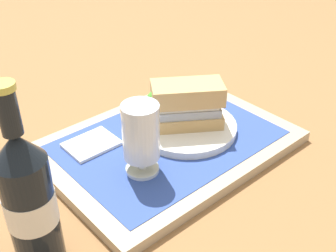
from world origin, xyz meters
name	(u,v)px	position (x,y,z in m)	size (l,w,h in m)	color
ground_plane	(168,148)	(0.00, 0.00, 0.00)	(3.00, 3.00, 0.00)	olive
tray	(168,144)	(0.00, 0.00, 0.01)	(0.44, 0.32, 0.02)	tan
placemat	(168,139)	(0.00, 0.00, 0.02)	(0.38, 0.27, 0.00)	#2D4793
plate	(185,126)	(-0.05, 0.00, 0.03)	(0.19, 0.19, 0.01)	silver
sandwich	(183,103)	(-0.04, -0.01, 0.08)	(0.14, 0.13, 0.08)	tan
beer_glass	(141,137)	(0.09, 0.04, 0.09)	(0.06, 0.06, 0.12)	silver
napkin_folded	(92,144)	(0.12, -0.08, 0.02)	(0.09, 0.07, 0.01)	white
beer_bottle	(29,199)	(0.30, 0.08, 0.10)	(0.07, 0.07, 0.27)	black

